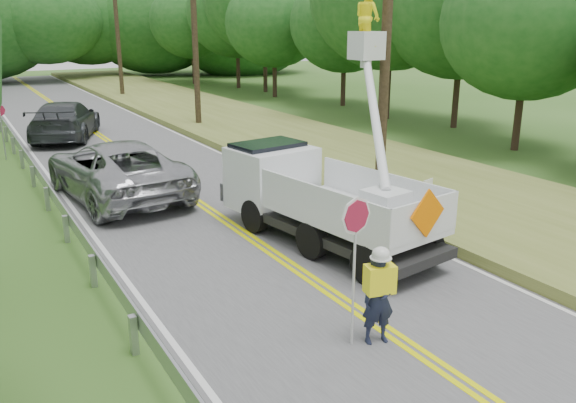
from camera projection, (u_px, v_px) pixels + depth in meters
road at (171, 184)px, 19.99m from camera, size 7.20×96.00×0.03m
guardrail at (40, 178)px, 18.66m from camera, size 0.18×48.00×0.77m
utility_poles at (258, 23)px, 23.35m from camera, size 1.60×43.30×10.00m
tall_grass_verge at (342, 157)px, 23.35m from camera, size 7.00×96.00×0.30m
treeline_right at (352, 9)px, 34.97m from camera, size 11.10×53.15×11.11m
treeline_horizon at (26, 21)px, 53.75m from camera, size 58.27×14.95×12.33m
flagger at (378, 292)px, 9.82m from camera, size 1.08×0.51×2.63m
bucket_truck at (310, 178)px, 15.08m from camera, size 4.69×6.50×6.24m
suv_silver at (116, 169)px, 18.24m from camera, size 3.54×6.71×1.80m
suv_darkgrey at (65, 120)px, 27.57m from camera, size 4.48×6.58×1.77m
stop_sign_permanent at (1, 124)px, 23.16m from camera, size 0.46×0.17×2.22m
yard_sign at (428, 186)px, 17.83m from camera, size 0.49×0.17×0.73m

